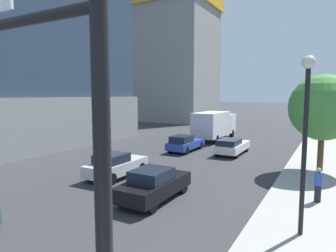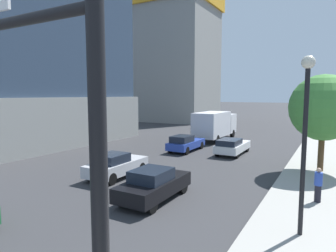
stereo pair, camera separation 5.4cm
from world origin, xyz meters
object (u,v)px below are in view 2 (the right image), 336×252
(construction_building, at_px, (176,51))
(car_white, at_px, (232,146))
(car_silver, at_px, (116,165))
(pedestrian_blue_shirt, at_px, (318,185))
(box_truck, at_px, (215,124))
(street_lamp, at_px, (305,121))
(car_black, at_px, (154,184))
(car_blue, at_px, (185,143))
(street_tree, at_px, (323,108))

(construction_building, xyz_separation_m, car_white, (19.51, -26.74, -12.63))
(car_silver, height_order, pedestrian_blue_shirt, pedestrian_blue_shirt)
(car_silver, xyz_separation_m, box_truck, (0.00, 16.90, 1.02))
(box_truck, bearing_deg, car_silver, -90.00)
(car_white, xyz_separation_m, pedestrian_blue_shirt, (6.84, -9.24, 0.24))
(street_lamp, bearing_deg, car_black, 173.77)
(car_blue, xyz_separation_m, pedestrian_blue_shirt, (10.86, -8.52, 0.23))
(car_silver, bearing_deg, street_tree, 33.87)
(street_lamp, xyz_separation_m, car_black, (-6.47, 0.71, -3.37))
(car_white, height_order, box_truck, box_truck)
(car_white, height_order, pedestrian_blue_shirt, pedestrian_blue_shirt)
(pedestrian_blue_shirt, bearing_deg, car_silver, -174.88)
(box_truck, bearing_deg, pedestrian_blue_shirt, -55.71)
(car_white, bearing_deg, car_blue, -169.96)
(street_lamp, xyz_separation_m, car_blue, (-10.49, 12.29, -3.40))
(construction_building, relative_size, car_black, 7.33)
(construction_building, relative_size, car_blue, 7.04)
(car_blue, bearing_deg, street_tree, -12.09)
(construction_building, distance_m, pedestrian_blue_shirt, 46.28)
(car_blue, relative_size, car_black, 1.04)
(car_blue, xyz_separation_m, car_black, (4.02, -11.58, 0.03))
(box_truck, height_order, pedestrian_blue_shirt, box_truck)
(box_truck, bearing_deg, car_white, -59.01)
(street_lamp, bearing_deg, street_tree, 88.63)
(street_tree, relative_size, car_white, 1.35)
(construction_building, height_order, car_blue, construction_building)
(construction_building, height_order, car_white, construction_building)
(street_tree, distance_m, car_silver, 13.37)
(car_black, bearing_deg, car_white, 90.00)
(car_white, bearing_deg, car_black, -90.00)
(street_tree, xyz_separation_m, car_black, (-6.71, -9.28, -3.43))
(pedestrian_blue_shirt, bearing_deg, car_white, 126.53)
(construction_building, xyz_separation_m, car_blue, (15.49, -27.45, -12.62))
(construction_building, bearing_deg, car_silver, -67.26)
(car_black, bearing_deg, construction_building, 116.56)
(construction_building, xyz_separation_m, car_black, (19.51, -39.03, -12.59))
(car_white, bearing_deg, box_truck, 120.99)
(street_tree, xyz_separation_m, pedestrian_blue_shirt, (0.13, -6.23, -3.23))
(car_black, relative_size, box_truck, 0.56)
(street_tree, relative_size, car_black, 1.42)
(street_lamp, bearing_deg, car_silver, 165.11)
(street_lamp, relative_size, car_white, 1.35)
(car_white, distance_m, car_blue, 4.08)
(car_silver, bearing_deg, car_black, -27.38)
(car_white, xyz_separation_m, box_truck, (-4.02, 6.69, 1.06))
(street_tree, distance_m, pedestrian_blue_shirt, 7.02)
(construction_building, bearing_deg, car_blue, -60.57)
(car_silver, distance_m, box_truck, 16.93)
(street_tree, relative_size, car_silver, 1.46)
(street_tree, bearing_deg, car_silver, -146.13)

